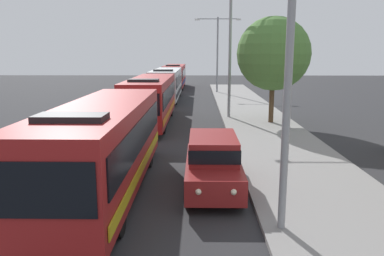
{
  "coord_description": "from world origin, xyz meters",
  "views": [
    {
      "loc": [
        1.88,
        -0.69,
        4.72
      ],
      "look_at": [
        1.63,
        14.87,
        1.64
      ],
      "focal_mm": 35.74,
      "sensor_mm": 36.0,
      "label": 1
    }
  ],
  "objects_px": {
    "streetlamp_mid": "(230,40)",
    "roadside_tree": "(273,54)",
    "streetlamp_far": "(217,47)",
    "streetlamp_near": "(291,24)",
    "bus_lead": "(104,144)",
    "bus_fourth_in_line": "(175,75)",
    "white_suv": "(213,161)",
    "bus_second_in_line": "(151,98)",
    "bus_middle": "(167,83)"
  },
  "relations": [
    {
      "from": "streetlamp_mid",
      "to": "roadside_tree",
      "type": "height_order",
      "value": "streetlamp_mid"
    },
    {
      "from": "streetlamp_mid",
      "to": "streetlamp_far",
      "type": "height_order",
      "value": "streetlamp_mid"
    },
    {
      "from": "streetlamp_near",
      "to": "streetlamp_mid",
      "type": "xyz_separation_m",
      "value": [
        0.0,
        17.83,
        0.21
      ]
    },
    {
      "from": "bus_lead",
      "to": "bus_fourth_in_line",
      "type": "distance_m",
      "value": 39.36
    },
    {
      "from": "bus_lead",
      "to": "bus_fourth_in_line",
      "type": "xyz_separation_m",
      "value": [
        0.0,
        39.36,
        0.0
      ]
    },
    {
      "from": "bus_lead",
      "to": "streetlamp_near",
      "type": "distance_m",
      "value": 7.19
    },
    {
      "from": "white_suv",
      "to": "bus_lead",
      "type": "bearing_deg",
      "value": -175.44
    },
    {
      "from": "streetlamp_mid",
      "to": "roadside_tree",
      "type": "bearing_deg",
      "value": -38.64
    },
    {
      "from": "bus_fourth_in_line",
      "to": "bus_second_in_line",
      "type": "bearing_deg",
      "value": -90.0
    },
    {
      "from": "bus_fourth_in_line",
      "to": "white_suv",
      "type": "bearing_deg",
      "value": -84.59
    },
    {
      "from": "bus_lead",
      "to": "bus_second_in_line",
      "type": "bearing_deg",
      "value": 90.0
    },
    {
      "from": "bus_middle",
      "to": "bus_second_in_line",
      "type": "bearing_deg",
      "value": -90.0
    },
    {
      "from": "streetlamp_mid",
      "to": "streetlamp_far",
      "type": "relative_size",
      "value": 1.05
    },
    {
      "from": "roadside_tree",
      "to": "white_suv",
      "type": "bearing_deg",
      "value": -109.25
    },
    {
      "from": "bus_second_in_line",
      "to": "bus_fourth_in_line",
      "type": "height_order",
      "value": "same"
    },
    {
      "from": "streetlamp_far",
      "to": "white_suv",
      "type": "bearing_deg",
      "value": -93.01
    },
    {
      "from": "white_suv",
      "to": "streetlamp_mid",
      "type": "xyz_separation_m",
      "value": [
        1.7,
        14.55,
        4.57
      ]
    },
    {
      "from": "bus_middle",
      "to": "bus_lead",
      "type": "bearing_deg",
      "value": -90.0
    },
    {
      "from": "bus_lead",
      "to": "white_suv",
      "type": "distance_m",
      "value": 3.77
    },
    {
      "from": "bus_lead",
      "to": "streetlamp_far",
      "type": "height_order",
      "value": "streetlamp_far"
    },
    {
      "from": "bus_lead",
      "to": "bus_fourth_in_line",
      "type": "height_order",
      "value": "same"
    },
    {
      "from": "streetlamp_mid",
      "to": "bus_lead",
      "type": "bearing_deg",
      "value": -109.99
    },
    {
      "from": "white_suv",
      "to": "bus_second_in_line",
      "type": "bearing_deg",
      "value": 106.24
    },
    {
      "from": "streetlamp_near",
      "to": "white_suv",
      "type": "bearing_deg",
      "value": 117.39
    },
    {
      "from": "streetlamp_mid",
      "to": "streetlamp_far",
      "type": "xyz_separation_m",
      "value": [
        -0.0,
        17.83,
        -0.29
      ]
    },
    {
      "from": "bus_lead",
      "to": "streetlamp_mid",
      "type": "relative_size",
      "value": 1.18
    },
    {
      "from": "streetlamp_mid",
      "to": "bus_fourth_in_line",
      "type": "bearing_deg",
      "value": 102.41
    },
    {
      "from": "streetlamp_mid",
      "to": "streetlamp_far",
      "type": "distance_m",
      "value": 17.83
    },
    {
      "from": "bus_second_in_line",
      "to": "white_suv",
      "type": "bearing_deg",
      "value": -73.76
    },
    {
      "from": "bus_fourth_in_line",
      "to": "streetlamp_far",
      "type": "xyz_separation_m",
      "value": [
        5.4,
        -6.7,
        3.62
      ]
    },
    {
      "from": "bus_fourth_in_line",
      "to": "streetlamp_mid",
      "type": "distance_m",
      "value": 25.41
    },
    {
      "from": "bus_second_in_line",
      "to": "streetlamp_near",
      "type": "bearing_deg",
      "value": -71.33
    },
    {
      "from": "bus_lead",
      "to": "bus_fourth_in_line",
      "type": "bearing_deg",
      "value": 90.0
    },
    {
      "from": "bus_middle",
      "to": "streetlamp_mid",
      "type": "height_order",
      "value": "streetlamp_mid"
    },
    {
      "from": "white_suv",
      "to": "roadside_tree",
      "type": "xyz_separation_m",
      "value": [
        4.34,
        12.43,
        3.6
      ]
    },
    {
      "from": "streetlamp_near",
      "to": "bus_fourth_in_line",
      "type": "bearing_deg",
      "value": 97.26
    },
    {
      "from": "white_suv",
      "to": "streetlamp_mid",
      "type": "distance_m",
      "value": 15.34
    },
    {
      "from": "bus_middle",
      "to": "roadside_tree",
      "type": "relative_size",
      "value": 1.72
    },
    {
      "from": "bus_lead",
      "to": "white_suv",
      "type": "height_order",
      "value": "bus_lead"
    },
    {
      "from": "bus_second_in_line",
      "to": "roadside_tree",
      "type": "bearing_deg",
      "value": -1.86
    },
    {
      "from": "white_suv",
      "to": "streetlamp_mid",
      "type": "bearing_deg",
      "value": 83.33
    },
    {
      "from": "streetlamp_mid",
      "to": "roadside_tree",
      "type": "relative_size",
      "value": 1.3
    },
    {
      "from": "bus_second_in_line",
      "to": "bus_middle",
      "type": "height_order",
      "value": "same"
    },
    {
      "from": "bus_lead",
      "to": "bus_middle",
      "type": "relative_size",
      "value": 0.9
    },
    {
      "from": "bus_second_in_line",
      "to": "bus_middle",
      "type": "relative_size",
      "value": 0.92
    },
    {
      "from": "white_suv",
      "to": "streetlamp_far",
      "type": "relative_size",
      "value": 0.56
    },
    {
      "from": "white_suv",
      "to": "streetlamp_near",
      "type": "distance_m",
      "value": 5.71
    },
    {
      "from": "bus_lead",
      "to": "white_suv",
      "type": "xyz_separation_m",
      "value": [
        3.7,
        0.29,
        -0.66
      ]
    },
    {
      "from": "bus_second_in_line",
      "to": "white_suv",
      "type": "xyz_separation_m",
      "value": [
        3.7,
        -12.69,
        -0.66
      ]
    },
    {
      "from": "bus_lead",
      "to": "bus_middle",
      "type": "bearing_deg",
      "value": 90.0
    }
  ]
}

